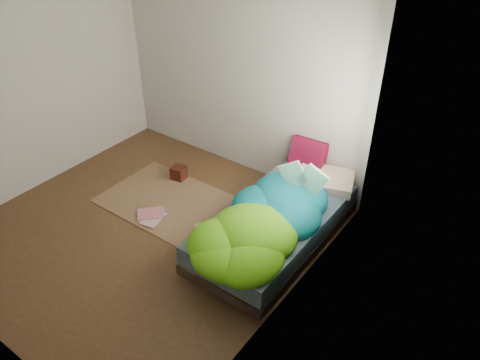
# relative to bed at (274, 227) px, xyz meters

# --- Properties ---
(ground) EXTENTS (3.50, 3.50, 0.00)m
(ground) POSITION_rel_bed_xyz_m (-1.22, -0.72, -0.17)
(ground) COLOR #462E1B
(ground) RESTS_ON ground
(room_walls) EXTENTS (3.54, 3.54, 2.62)m
(room_walls) POSITION_rel_bed_xyz_m (-1.21, -0.71, 1.46)
(room_walls) COLOR #B8B6AF
(room_walls) RESTS_ON ground
(bed) EXTENTS (1.00, 2.00, 0.34)m
(bed) POSITION_rel_bed_xyz_m (0.00, 0.00, 0.00)
(bed) COLOR #32241B
(bed) RESTS_ON ground
(duvet) EXTENTS (0.96, 1.84, 0.34)m
(duvet) POSITION_rel_bed_xyz_m (0.00, -0.22, 0.34)
(duvet) COLOR #075973
(duvet) RESTS_ON bed
(rug) EXTENTS (1.60, 1.10, 0.01)m
(rug) POSITION_rel_bed_xyz_m (-1.37, -0.17, -0.16)
(rug) COLOR brown
(rug) RESTS_ON ground
(pillow_floral) EXTENTS (0.69, 0.55, 0.14)m
(pillow_floral) POSITION_rel_bed_xyz_m (0.18, 0.79, 0.24)
(pillow_floral) COLOR silver
(pillow_floral) RESTS_ON bed
(pillow_magenta) EXTENTS (0.43, 0.17, 0.42)m
(pillow_magenta) POSITION_rel_bed_xyz_m (-0.14, 0.91, 0.38)
(pillow_magenta) COLOR #47041B
(pillow_magenta) RESTS_ON bed
(open_book) EXTENTS (0.44, 0.18, 0.26)m
(open_book) POSITION_rel_bed_xyz_m (0.15, 0.27, 0.64)
(open_book) COLOR green
(open_book) RESTS_ON duvet
(wooden_box) EXTENTS (0.19, 0.19, 0.17)m
(wooden_box) POSITION_rel_bed_xyz_m (-1.62, 0.28, -0.07)
(wooden_box) COLOR #3B180D
(wooden_box) RESTS_ON rug
(floor_book_a) EXTENTS (0.26, 0.32, 0.02)m
(floor_book_a) POSITION_rel_bed_xyz_m (-1.38, -0.56, -0.15)
(floor_book_a) COLOR silver
(floor_book_a) RESTS_ON rug
(floor_book_b) EXTENTS (0.38, 0.38, 0.03)m
(floor_book_b) POSITION_rel_bed_xyz_m (-1.45, -0.41, -0.14)
(floor_book_b) COLOR #DD7F88
(floor_book_b) RESTS_ON rug
(floor_book_c) EXTENTS (0.35, 0.34, 0.02)m
(floor_book_c) POSITION_rel_bed_xyz_m (-0.73, -0.43, -0.15)
(floor_book_c) COLOR tan
(floor_book_c) RESTS_ON rug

